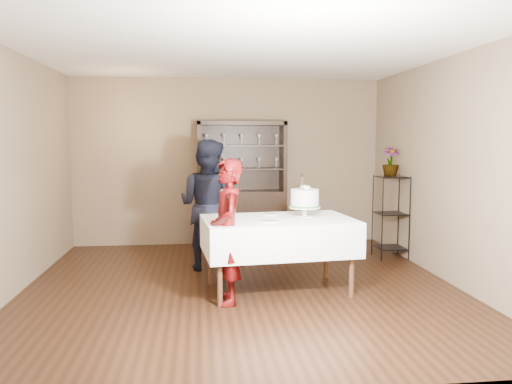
# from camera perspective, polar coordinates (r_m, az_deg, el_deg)

# --- Properties ---
(floor) EXTENTS (5.00, 5.00, 0.00)m
(floor) POSITION_cam_1_polar(r_m,az_deg,el_deg) (5.95, -1.71, -10.74)
(floor) COLOR black
(floor) RESTS_ON ground
(ceiling) EXTENTS (5.00, 5.00, 0.00)m
(ceiling) POSITION_cam_1_polar(r_m,az_deg,el_deg) (5.78, -1.80, 15.81)
(ceiling) COLOR white
(ceiling) RESTS_ON back_wall
(back_wall) EXTENTS (5.00, 0.02, 2.70)m
(back_wall) POSITION_cam_1_polar(r_m,az_deg,el_deg) (8.20, -3.21, 3.45)
(back_wall) COLOR brown
(back_wall) RESTS_ON floor
(wall_left) EXTENTS (0.02, 5.00, 2.70)m
(wall_left) POSITION_cam_1_polar(r_m,az_deg,el_deg) (6.04, -26.13, 1.94)
(wall_left) COLOR brown
(wall_left) RESTS_ON floor
(wall_right) EXTENTS (0.02, 5.00, 2.70)m
(wall_right) POSITION_cam_1_polar(r_m,az_deg,el_deg) (6.42, 21.09, 2.35)
(wall_right) COLOR brown
(wall_right) RESTS_ON floor
(china_hutch) EXTENTS (1.40, 0.48, 2.00)m
(china_hutch) POSITION_cam_1_polar(r_m,az_deg,el_deg) (8.03, -1.66, -1.51)
(china_hutch) COLOR black
(china_hutch) RESTS_ON floor
(plant_etagere) EXTENTS (0.42, 0.42, 1.20)m
(plant_etagere) POSITION_cam_1_polar(r_m,az_deg,el_deg) (7.49, 15.14, -2.37)
(plant_etagere) COLOR black
(plant_etagere) RESTS_ON floor
(cake_table) EXTENTS (1.75, 1.18, 0.83)m
(cake_table) POSITION_cam_1_polar(r_m,az_deg,el_deg) (5.64, 2.55, -5.00)
(cake_table) COLOR white
(cake_table) RESTS_ON floor
(woman) EXTENTS (0.41, 0.58, 1.52)m
(woman) POSITION_cam_1_polar(r_m,az_deg,el_deg) (5.22, -3.28, -4.53)
(woman) COLOR #340405
(woman) RESTS_ON floor
(man) EXTENTS (1.05, 0.98, 1.72)m
(man) POSITION_cam_1_polar(r_m,az_deg,el_deg) (6.58, -5.53, -1.50)
(man) COLOR black
(man) RESTS_ON floor
(cake) EXTENTS (0.41, 0.41, 0.50)m
(cake) POSITION_cam_1_polar(r_m,az_deg,el_deg) (5.74, 5.58, -0.85)
(cake) COLOR silver
(cake) RESTS_ON cake_table
(plate_near) EXTENTS (0.21, 0.21, 0.01)m
(plate_near) POSITION_cam_1_polar(r_m,az_deg,el_deg) (5.37, 1.45, -3.36)
(plate_near) COLOR silver
(plate_near) RESTS_ON cake_table
(plate_far) EXTENTS (0.18, 0.18, 0.01)m
(plate_far) POSITION_cam_1_polar(r_m,az_deg,el_deg) (5.88, 1.68, -2.53)
(plate_far) COLOR silver
(plate_far) RESTS_ON cake_table
(potted_plant) EXTENTS (0.25, 0.25, 0.42)m
(potted_plant) POSITION_cam_1_polar(r_m,az_deg,el_deg) (7.43, 15.13, 3.33)
(potted_plant) COLOR #3E6731
(potted_plant) RESTS_ON plant_etagere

